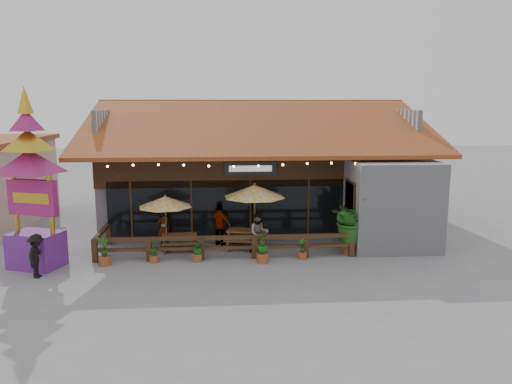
{
  "coord_description": "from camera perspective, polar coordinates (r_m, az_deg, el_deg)",
  "views": [
    {
      "loc": [
        -1.8,
        -18.91,
        5.86
      ],
      "look_at": [
        -0.29,
        1.5,
        2.24
      ],
      "focal_mm": 35.0,
      "sensor_mm": 36.0,
      "label": 1
    }
  ],
  "objects": [
    {
      "name": "umbrella_left",
      "position": [
        20.17,
        -10.33,
        -1.12
      ],
      "size": [
        2.58,
        2.58,
        2.32
      ],
      "color": "brown",
      "rests_on": "ground"
    },
    {
      "name": "ground",
      "position": [
        19.88,
        1.15,
        -7.13
      ],
      "size": [
        100.0,
        100.0,
        0.0
      ],
      "primitive_type": "plane",
      "color": "gray",
      "rests_on": "ground"
    },
    {
      "name": "umbrella_right",
      "position": [
        20.2,
        -0.17,
        0.07
      ],
      "size": [
        3.22,
        3.22,
        2.72
      ],
      "color": "brown",
      "rests_on": "ground"
    },
    {
      "name": "planter_c",
      "position": [
        18.98,
        -6.74,
        -6.43
      ],
      "size": [
        0.71,
        0.72,
        0.9
      ],
      "color": "brown",
      "rests_on": "ground"
    },
    {
      "name": "patio_railing",
      "position": [
        19.37,
        -5.45,
        -5.74
      ],
      "size": [
        10.0,
        2.6,
        0.92
      ],
      "color": "#49311A",
      "rests_on": "ground"
    },
    {
      "name": "planter_e",
      "position": [
        19.28,
        5.32,
        -6.63
      ],
      "size": [
        0.35,
        0.35,
        0.83
      ],
      "color": "brown",
      "rests_on": "ground"
    },
    {
      "name": "planter_b",
      "position": [
        19.18,
        -11.59,
        -6.8
      ],
      "size": [
        0.34,
        0.38,
        0.84
      ],
      "color": "brown",
      "rests_on": "ground"
    },
    {
      "name": "diner_c",
      "position": [
        20.94,
        -4.14,
        -3.77
      ],
      "size": [
        1.1,
        0.92,
        1.76
      ],
      "primitive_type": "imported",
      "rotation": [
        0.0,
        0.0,
        2.57
      ],
      "color": "#3A2612",
      "rests_on": "ground"
    },
    {
      "name": "planter_d",
      "position": [
        18.72,
        0.76,
        -6.49
      ],
      "size": [
        0.59,
        0.59,
        1.12
      ],
      "color": "brown",
      "rests_on": "ground"
    },
    {
      "name": "diner_a",
      "position": [
        21.13,
        -10.5,
        -4.09
      ],
      "size": [
        0.67,
        0.58,
        1.54
      ],
      "primitive_type": "imported",
      "rotation": [
        0.0,
        0.0,
        3.61
      ],
      "color": "#3A2612",
      "rests_on": "ground"
    },
    {
      "name": "restaurant_building",
      "position": [
        25.86,
        0.37,
        1.89
      ],
      "size": [
        15.5,
        14.73,
        6.09
      ],
      "color": "#BABABF",
      "rests_on": "ground"
    },
    {
      "name": "thai_sign_tower",
      "position": [
        19.33,
        -24.42,
        2.66
      ],
      "size": [
        3.3,
        3.3,
        6.98
      ],
      "color": "#652484",
      "rests_on": "ground"
    },
    {
      "name": "picnic_table_right",
      "position": [
        20.54,
        -1.0,
        -5.03
      ],
      "size": [
        1.9,
        1.74,
        0.78
      ],
      "color": "brown",
      "rests_on": "ground"
    },
    {
      "name": "pedestrian",
      "position": [
        18.67,
        -23.76,
        -6.7
      ],
      "size": [
        0.63,
        1.02,
        1.52
      ],
      "primitive_type": "imported",
      "rotation": [
        0.0,
        0.0,
        1.5
      ],
      "color": "black",
      "rests_on": "ground"
    },
    {
      "name": "planter_a",
      "position": [
        19.26,
        -16.95,
        -6.75
      ],
      "size": [
        0.45,
        0.44,
        1.07
      ],
      "color": "brown",
      "rests_on": "ground"
    },
    {
      "name": "tropical_plant",
      "position": [
        20.02,
        10.85,
        -3.26
      ],
      "size": [
        2.21,
        2.16,
        2.32
      ],
      "color": "brown",
      "rests_on": "ground"
    },
    {
      "name": "picnic_table_left",
      "position": [
        20.53,
        -8.73,
        -5.37
      ],
      "size": [
        1.45,
        1.27,
        0.67
      ],
      "color": "brown",
      "rests_on": "ground"
    },
    {
      "name": "diner_b",
      "position": [
        19.85,
        0.32,
        -4.71
      ],
      "size": [
        0.82,
        0.66,
        1.63
      ],
      "primitive_type": "imported",
      "rotation": [
        0.0,
        0.0,
        0.05
      ],
      "color": "#3A2612",
      "rests_on": "ground"
    }
  ]
}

